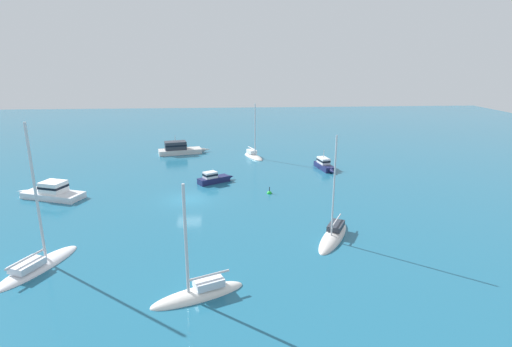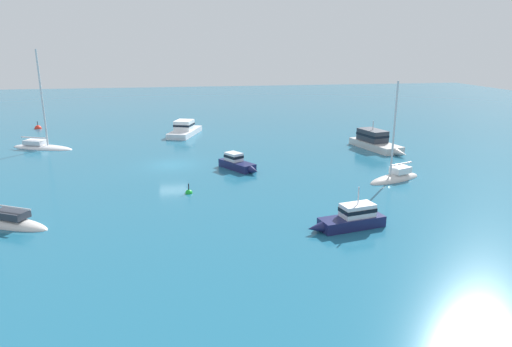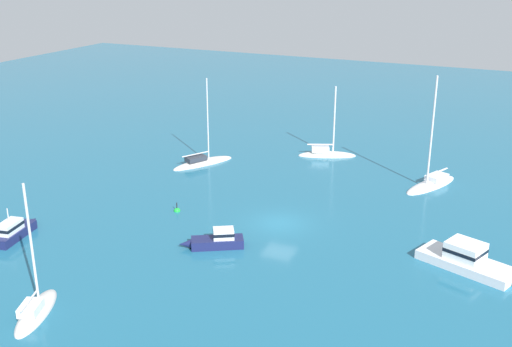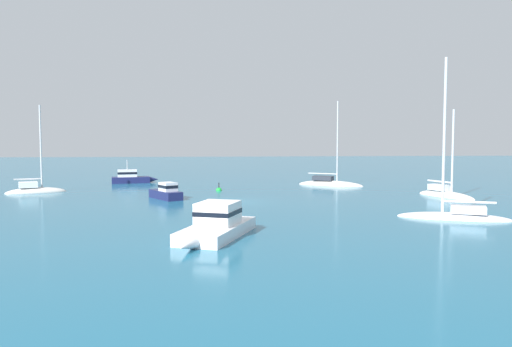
% 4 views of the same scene
% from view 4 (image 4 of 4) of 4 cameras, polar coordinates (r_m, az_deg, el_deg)
% --- Properties ---
extents(ground_plane, '(160.00, 160.00, 0.00)m').
position_cam_4_polar(ground_plane, '(43.33, -2.15, -2.98)').
color(ground_plane, '#1E607F').
extents(launch, '(2.11, 5.07, 2.53)m').
position_cam_4_polar(launch, '(60.82, -12.87, -0.40)').
color(launch, '#191E4C').
rests_on(launch, ground).
extents(motor_cruiser, '(8.01, 4.48, 1.83)m').
position_cam_4_polar(motor_cruiser, '(29.01, -4.16, -5.30)').
color(motor_cruiser, white).
rests_on(motor_cruiser, ground).
extents(launch_1, '(4.49, 3.25, 1.40)m').
position_cam_4_polar(launch_1, '(45.94, -9.43, -1.94)').
color(launch_1, '#191E4C').
rests_on(launch_1, ground).
extents(sloop, '(6.15, 3.82, 7.91)m').
position_cam_4_polar(sloop, '(49.50, 19.13, -2.11)').
color(sloop, silver).
rests_on(sloop, ground).
extents(sloop_1, '(4.53, 7.23, 10.62)m').
position_cam_4_polar(sloop_1, '(37.25, 20.03, -4.09)').
color(sloop_1, white).
rests_on(sloop_1, ground).
extents(ketch, '(3.34, 5.45, 8.47)m').
position_cam_4_polar(ketch, '(53.81, -22.00, -1.68)').
color(ketch, silver).
rests_on(ketch, ground).
extents(yacht, '(4.63, 6.78, 9.18)m').
position_cam_4_polar(yacht, '(57.16, 7.70, -1.12)').
color(yacht, silver).
rests_on(yacht, ground).
extents(channel_buoy, '(0.55, 0.55, 1.02)m').
position_cam_4_polar(channel_buoy, '(51.88, -3.88, -1.76)').
color(channel_buoy, green).
rests_on(channel_buoy, ground).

